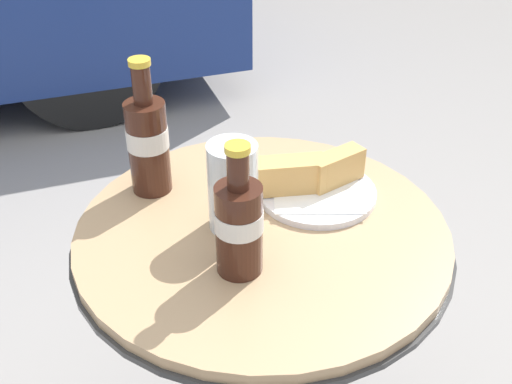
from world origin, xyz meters
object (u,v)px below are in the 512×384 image
drinking_glass (233,190)px  lunch_plate_near (312,182)px  bistro_table (262,311)px  cola_bottle_right (148,141)px  cola_bottle_left (239,223)px

drinking_glass → lunch_plate_near: 0.17m
bistro_table → lunch_plate_near: lunch_plate_near is taller
bistro_table → drinking_glass: 0.26m
bistro_table → drinking_glass: size_ratio=4.98×
cola_bottle_right → drinking_glass: cola_bottle_right is taller
cola_bottle_left → cola_bottle_right: (-0.08, 0.26, 0.01)m
lunch_plate_near → cola_bottle_left: bearing=-140.8°
lunch_plate_near → bistro_table: bearing=-151.0°
cola_bottle_left → drinking_glass: 0.11m
bistro_table → cola_bottle_left: bearing=-128.2°
cola_bottle_right → lunch_plate_near: size_ratio=1.11×
cola_bottle_right → cola_bottle_left: bearing=-73.0°
bistro_table → cola_bottle_left: cola_bottle_left is taller
cola_bottle_left → bistro_table: bearing=51.8°
bistro_table → cola_bottle_right: (-0.14, 0.17, 0.28)m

